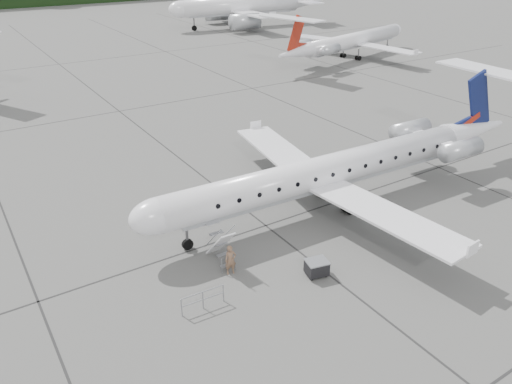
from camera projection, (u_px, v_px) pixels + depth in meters
ground at (386, 229)px, 30.79m from camera, size 320.00×320.00×0.00m
main_regional_jet at (326, 157)px, 31.55m from camera, size 29.63×21.84×7.41m
airstair at (220, 244)px, 27.15m from camera, size 0.93×2.12×2.32m
passenger at (231, 260)px, 26.38m from camera, size 0.69×0.53×1.70m
safety_railing at (203, 300)px, 23.99m from camera, size 2.20×0.19×1.00m
baggage_cart at (317, 268)px, 26.40m from camera, size 1.28×1.12×0.96m
bg_regional_right at (356, 32)px, 73.04m from camera, size 32.08×26.31×7.36m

